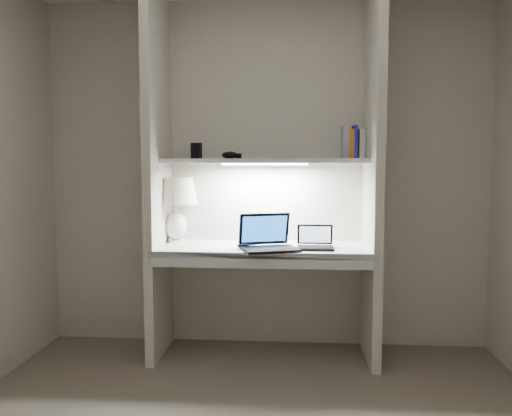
# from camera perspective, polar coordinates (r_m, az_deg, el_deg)

# --- Properties ---
(back_wall) EXTENTS (3.20, 0.01, 2.50)m
(back_wall) POSITION_cam_1_polar(r_m,az_deg,el_deg) (3.65, 1.14, 3.79)
(back_wall) COLOR beige
(back_wall) RESTS_ON floor
(alcove_panel_left) EXTENTS (0.06, 0.55, 2.50)m
(alcove_panel_left) POSITION_cam_1_polar(r_m,az_deg,el_deg) (3.49, -11.17, 3.66)
(alcove_panel_left) COLOR beige
(alcove_panel_left) RESTS_ON floor
(alcove_panel_right) EXTENTS (0.06, 0.55, 2.50)m
(alcove_panel_right) POSITION_cam_1_polar(r_m,az_deg,el_deg) (3.41, 13.25, 3.60)
(alcove_panel_right) COLOR beige
(alcove_panel_right) RESTS_ON floor
(desk) EXTENTS (1.40, 0.55, 0.04)m
(desk) POSITION_cam_1_polar(r_m,az_deg,el_deg) (3.42, 0.89, -4.69)
(desk) COLOR white
(desk) RESTS_ON alcove_panel_left
(desk_apron) EXTENTS (1.46, 0.03, 0.10)m
(desk_apron) POSITION_cam_1_polar(r_m,az_deg,el_deg) (3.17, 0.62, -6.00)
(desk_apron) COLOR silver
(desk_apron) RESTS_ON desk
(shelf) EXTENTS (1.40, 0.36, 0.03)m
(shelf) POSITION_cam_1_polar(r_m,az_deg,el_deg) (3.47, 0.99, 5.39)
(shelf) COLOR silver
(shelf) RESTS_ON back_wall
(strip_light) EXTENTS (0.60, 0.04, 0.02)m
(strip_light) POSITION_cam_1_polar(r_m,az_deg,el_deg) (3.47, 0.99, 5.03)
(strip_light) COLOR white
(strip_light) RESTS_ON shelf
(table_lamp) EXTENTS (0.32, 0.32, 0.46)m
(table_lamp) POSITION_cam_1_polar(r_m,az_deg,el_deg) (3.61, -9.17, 1.07)
(table_lamp) COLOR white
(table_lamp) RESTS_ON desk
(laptop_main) EXTENTS (0.42, 0.39, 0.23)m
(laptop_main) POSITION_cam_1_polar(r_m,az_deg,el_deg) (3.27, 1.38, -3.83)
(laptop_main) COLOR black
(laptop_main) RESTS_ON desk
(laptop_netbook) EXTENTS (0.24, 0.21, 0.15)m
(laptop_netbook) POSITION_cam_1_polar(r_m,az_deg,el_deg) (3.33, 6.78, -3.98)
(laptop_netbook) COLOR black
(laptop_netbook) RESTS_ON desk
(speaker) EXTENTS (0.14, 0.12, 0.16)m
(speaker) POSITION_cam_1_polar(r_m,az_deg,el_deg) (3.52, 1.60, -2.77)
(speaker) COLOR silver
(speaker) RESTS_ON desk
(mouse) EXTENTS (0.11, 0.09, 0.03)m
(mouse) POSITION_cam_1_polar(r_m,az_deg,el_deg) (3.32, -1.48, -4.34)
(mouse) COLOR black
(mouse) RESTS_ON desk
(cable_coil) EXTENTS (0.13, 0.13, 0.01)m
(cable_coil) POSITION_cam_1_polar(r_m,az_deg,el_deg) (3.47, -0.81, -4.12)
(cable_coil) COLOR black
(cable_coil) RESTS_ON desk
(sticky_note) EXTENTS (0.08, 0.08, 0.00)m
(sticky_note) POSITION_cam_1_polar(r_m,az_deg,el_deg) (3.58, -9.37, -4.00)
(sticky_note) COLOR yellow
(sticky_note) RESTS_ON desk
(book_row) EXTENTS (0.22, 0.15, 0.23)m
(book_row) POSITION_cam_1_polar(r_m,az_deg,el_deg) (3.61, 11.49, 7.26)
(book_row) COLOR silver
(book_row) RESTS_ON shelf
(shelf_box) EXTENTS (0.08, 0.06, 0.11)m
(shelf_box) POSITION_cam_1_polar(r_m,az_deg,el_deg) (3.58, -6.83, 6.49)
(shelf_box) COLOR black
(shelf_box) RESTS_ON shelf
(shelf_gadget) EXTENTS (0.14, 0.13, 0.05)m
(shelf_gadget) POSITION_cam_1_polar(r_m,az_deg,el_deg) (3.53, -3.03, 6.06)
(shelf_gadget) COLOR black
(shelf_gadget) RESTS_ON shelf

